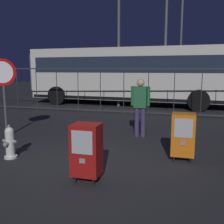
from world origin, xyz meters
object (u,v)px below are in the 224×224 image
object	(u,v)px
street_light_near_left	(182,20)
newspaper_box_primary	(183,134)
street_light_far_left	(166,24)
newspaper_box_secondary	(87,149)
stop_sign	(3,81)
fire_hydrant	(10,142)
bus_near	(128,73)
pedestrian	(140,104)
bus_far	(102,72)
street_light_near_right	(119,26)

from	to	relation	value
street_light_near_left	newspaper_box_primary	bearing A→B (deg)	-88.32
newspaper_box_primary	street_light_far_left	distance (m)	9.65
newspaper_box_secondary	stop_sign	bearing A→B (deg)	146.37
stop_sign	fire_hydrant	bearing A→B (deg)	-50.51
bus_near	street_light_near_left	bearing A→B (deg)	57.16
street_light_near_left	newspaper_box_secondary	bearing A→B (deg)	-95.23
fire_hydrant	newspaper_box_primary	world-z (taller)	newspaper_box_primary
pedestrian	newspaper_box_primary	bearing A→B (deg)	-55.16
bus_far	street_light_near_left	world-z (taller)	street_light_near_left
newspaper_box_secondary	street_light_near_right	distance (m)	9.88
bus_near	stop_sign	bearing A→B (deg)	-101.63
newspaper_box_secondary	street_light_near_right	size ratio (longest dim) A/B	0.15
newspaper_box_primary	street_light_near_left	world-z (taller)	street_light_near_left
street_light_near_left	street_light_near_right	xyz separation A→B (m)	(-2.95, -4.54, -0.88)
street_light_near_left	street_light_near_right	world-z (taller)	street_light_near_left
pedestrian	street_light_near_left	world-z (taller)	street_light_near_left
newspaper_box_primary	newspaper_box_secondary	size ratio (longest dim) A/B	1.00
street_light_near_right	bus_far	bearing A→B (deg)	115.23
stop_sign	street_light_near_right	xyz separation A→B (m)	(1.61, 6.88, 2.45)
newspaper_box_primary	street_light_far_left	size ratio (longest dim) A/B	0.14
street_light_near_left	street_light_near_right	distance (m)	5.48
fire_hydrant	pedestrian	bearing A→B (deg)	46.67
newspaper_box_secondary	stop_sign	world-z (taller)	stop_sign
newspaper_box_secondary	fire_hydrant	bearing A→B (deg)	161.82
newspaper_box_primary	pedestrian	size ratio (longest dim) A/B	0.61
pedestrian	street_light_far_left	distance (m)	7.85
fire_hydrant	bus_far	bearing A→B (deg)	99.52
newspaper_box_secondary	street_light_near_left	world-z (taller)	street_light_near_left
street_light_near_left	street_light_far_left	world-z (taller)	street_light_near_left
fire_hydrant	street_light_far_left	distance (m)	10.77
bus_far	newspaper_box_secondary	bearing A→B (deg)	-75.44
newspaper_box_primary	pedestrian	bearing A→B (deg)	124.84
street_light_far_left	street_light_near_right	bearing A→B (deg)	-149.67
fire_hydrant	street_light_far_left	size ratio (longest dim) A/B	0.10
newspaper_box_secondary	pedestrian	xyz separation A→B (m)	(0.39, 3.27, 0.38)
stop_sign	bus_near	bearing A→B (deg)	75.87
fire_hydrant	pedestrian	xyz separation A→B (m)	(2.44, 2.59, 0.60)
bus_far	street_light_near_left	bearing A→B (deg)	-14.69
stop_sign	bus_near	distance (m)	7.97
fire_hydrant	newspaper_box_primary	size ratio (longest dim) A/B	0.73
bus_near	street_light_near_right	bearing A→B (deg)	-108.79
newspaper_box_primary	pedestrian	distance (m)	2.15
fire_hydrant	bus_far	distance (m)	14.48
street_light_near_right	bus_near	bearing A→B (deg)	68.71
fire_hydrant	street_light_near_right	size ratio (longest dim) A/B	0.11
fire_hydrant	street_light_near_right	world-z (taller)	street_light_near_right
newspaper_box_primary	street_light_near_left	distance (m)	12.86
street_light_near_right	street_light_far_left	xyz separation A→B (m)	(2.22, 1.30, 0.20)
bus_near	street_light_near_left	xyz separation A→B (m)	(2.62, 3.69, 3.23)
newspaper_box_secondary	pedestrian	world-z (taller)	pedestrian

